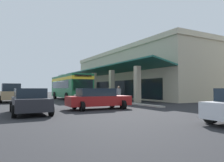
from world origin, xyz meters
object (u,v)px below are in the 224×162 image
at_px(parked_suv_tan, 11,93).
at_px(potted_palm, 76,94).
at_px(parked_sedan_red, 98,99).
at_px(transit_bus, 70,85).
at_px(parked_sedan_charcoal, 30,101).
at_px(pedestrian, 119,94).

relative_size(parked_suv_tan, potted_palm, 2.00).
height_order(parked_sedan_red, parked_suv_tan, parked_suv_tan).
bearing_deg(parked_sedan_red, transit_bus, 171.44).
bearing_deg(parked_sedan_red, parked_sedan_charcoal, -83.80).
xyz_separation_m(parked_suv_tan, potted_palm, (-10.40, 10.82, -0.47)).
bearing_deg(parked_suv_tan, potted_palm, 133.86).
xyz_separation_m(transit_bus, parked_sedan_charcoal, (13.75, -6.56, -1.10)).
distance_m(transit_bus, parked_suv_tan, 7.32).
relative_size(pedestrian, potted_palm, 0.70).
xyz_separation_m(parked_sedan_charcoal, parked_sedan_red, (-0.50, 4.56, 0.00)).
bearing_deg(parked_suv_tan, pedestrian, 49.70).
distance_m(transit_bus, pedestrian, 9.68).
bearing_deg(potted_palm, parked_sedan_red, -14.85).
distance_m(transit_bus, parked_sedan_charcoal, 15.27).
bearing_deg(transit_bus, parked_suv_tan, -75.34).
height_order(pedestrian, potted_palm, potted_palm).
relative_size(transit_bus, parked_suv_tan, 2.34).
relative_size(transit_bus, parked_sedan_red, 2.52).
xyz_separation_m(parked_sedan_charcoal, parked_suv_tan, (-11.91, -0.47, 0.27)).
bearing_deg(parked_sedan_charcoal, potted_palm, 155.12).
xyz_separation_m(transit_bus, pedestrian, (9.44, 1.93, -0.90)).
xyz_separation_m(parked_sedan_charcoal, pedestrian, (-4.31, 8.49, 0.20)).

